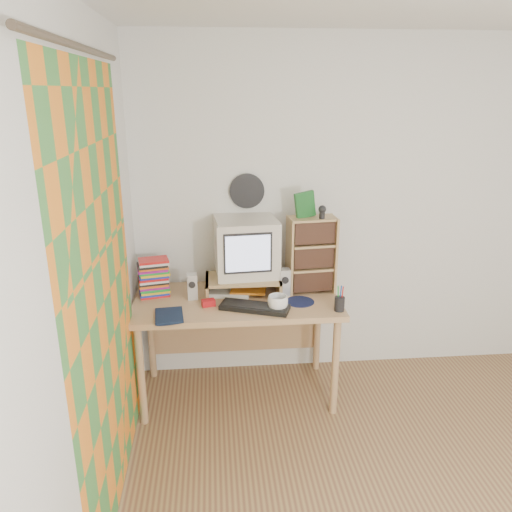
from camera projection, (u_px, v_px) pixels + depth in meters
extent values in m
plane|color=white|center=(372.00, 212.00, 3.71)|extent=(3.50, 0.00, 3.50)
plane|color=white|center=(66.00, 328.00, 1.91)|extent=(0.00, 3.50, 3.50)
plane|color=orange|center=(104.00, 301.00, 2.39)|extent=(0.00, 2.20, 2.20)
cylinder|color=black|center=(247.00, 191.00, 3.55)|extent=(0.25, 0.02, 0.25)
cube|color=tan|center=(237.00, 301.00, 3.43)|extent=(1.40, 0.70, 0.04)
cube|color=tan|center=(235.00, 327.00, 3.86)|extent=(1.33, 0.02, 0.41)
cylinder|color=tan|center=(141.00, 376.00, 3.22)|extent=(0.05, 0.05, 0.71)
cylinder|color=tan|center=(335.00, 367.00, 3.33)|extent=(0.05, 0.05, 0.71)
cylinder|color=tan|center=(151.00, 335.00, 3.77)|extent=(0.05, 0.05, 0.71)
cylinder|color=tan|center=(317.00, 328.00, 3.88)|extent=(0.05, 0.05, 0.71)
cube|color=tan|center=(207.00, 286.00, 3.49)|extent=(0.02, 0.30, 0.12)
cube|color=tan|center=(278.00, 284.00, 3.53)|extent=(0.02, 0.30, 0.12)
cube|color=tan|center=(243.00, 278.00, 3.49)|extent=(0.52, 0.30, 0.02)
cube|color=beige|center=(246.00, 248.00, 3.48)|extent=(0.46, 0.46, 0.40)
cube|color=silver|center=(192.00, 286.00, 3.40)|extent=(0.07, 0.07, 0.18)
cube|color=silver|center=(284.00, 282.00, 3.46)|extent=(0.08, 0.08, 0.19)
cube|color=black|center=(255.00, 307.00, 3.26)|extent=(0.48, 0.29, 0.03)
cube|color=tan|center=(311.00, 255.00, 3.49)|extent=(0.34, 0.20, 0.54)
imported|color=white|center=(278.00, 303.00, 3.23)|extent=(0.13, 0.13, 0.10)
imported|color=#0F1C37|center=(155.00, 315.00, 3.13)|extent=(0.23, 0.18, 0.04)
cylinder|color=#101137|center=(300.00, 302.00, 3.38)|extent=(0.24, 0.24, 0.00)
cube|color=#AB1218|center=(208.00, 303.00, 3.31)|extent=(0.10, 0.07, 0.04)
cube|color=#195822|center=(305.00, 205.00, 3.37)|extent=(0.14, 0.06, 0.18)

